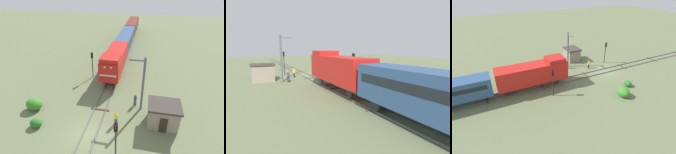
# 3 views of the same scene
# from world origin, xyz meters

# --- Properties ---
(ground_plane) EXTENTS (155.02, 155.02, 0.00)m
(ground_plane) POSITION_xyz_m (0.00, 0.00, 0.00)
(ground_plane) COLOR #66704C
(railway_track) EXTENTS (2.40, 103.35, 0.16)m
(railway_track) POSITION_xyz_m (0.00, 0.00, 0.07)
(railway_track) COLOR #595960
(railway_track) RESTS_ON ground
(locomotive) EXTENTS (2.90, 11.60, 4.60)m
(locomotive) POSITION_xyz_m (0.00, 14.14, 2.77)
(locomotive) COLOR red
(locomotive) RESTS_ON railway_track
(traffic_signal_near) EXTENTS (0.32, 0.34, 4.43)m
(traffic_signal_near) POSITION_xyz_m (3.20, -2.20, 3.07)
(traffic_signal_near) COLOR #262628
(traffic_signal_near) RESTS_ON ground
(traffic_signal_mid) EXTENTS (0.32, 0.34, 4.41)m
(traffic_signal_mid) POSITION_xyz_m (-3.40, 12.27, 3.06)
(traffic_signal_mid) COLOR #262628
(traffic_signal_mid) RESTS_ON ground
(worker_near_track) EXTENTS (0.38, 0.38, 1.70)m
(worker_near_track) POSITION_xyz_m (2.40, 2.25, 1.00)
(worker_near_track) COLOR #262B38
(worker_near_track) RESTS_ON ground
(worker_by_signal) EXTENTS (0.38, 0.38, 1.70)m
(worker_by_signal) POSITION_xyz_m (4.20, 6.11, 1.00)
(worker_by_signal) COLOR #262B38
(worker_by_signal) RESTS_ON ground
(catenary_mast) EXTENTS (1.94, 0.28, 7.01)m
(catenary_mast) POSITION_xyz_m (4.93, 5.59, 3.75)
(catenary_mast) COLOR #595960
(catenary_mast) RESTS_ON ground
(relay_hut) EXTENTS (3.50, 2.90, 2.74)m
(relay_hut) POSITION_xyz_m (7.50, 3.35, 1.39)
(relay_hut) COLOR gray
(relay_hut) RESTS_ON ground
(bush_near) EXTENTS (1.36, 1.11, 0.99)m
(bush_near) POSITION_xyz_m (-6.20, 0.07, 0.49)
(bush_near) COLOR #296D26
(bush_near) RESTS_ON ground
(bush_mid) EXTENTS (2.03, 1.66, 1.47)m
(bush_mid) POSITION_xyz_m (-8.14, 2.78, 0.74)
(bush_mid) COLOR #378326
(bush_mid) RESTS_ON ground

